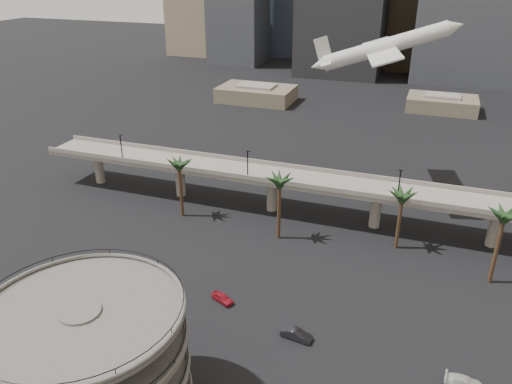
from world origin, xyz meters
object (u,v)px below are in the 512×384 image
(airborne_jet, at_px, (384,47))
(car_c, at_px, (464,382))
(car_b, at_px, (296,334))
(car_a, at_px, (222,298))
(parking_ramp, at_px, (88,358))
(overpass, at_px, (323,186))

(airborne_jet, bearing_deg, car_c, -82.94)
(car_c, bearing_deg, car_b, 88.78)
(airborne_jet, xyz_separation_m, car_a, (-15.90, -50.22, -32.17))
(car_c, bearing_deg, parking_ramp, 118.64)
(car_a, xyz_separation_m, car_b, (13.36, -4.29, 0.07))
(airborne_jet, height_order, car_c, airborne_jet)
(airborne_jet, bearing_deg, car_b, -105.32)
(car_b, xyz_separation_m, car_c, (22.54, -1.31, -0.06))
(overpass, bearing_deg, airborne_jet, 66.17)
(overpass, relative_size, airborne_jet, 4.20)
(car_c, bearing_deg, airborne_jet, 21.83)
(airborne_jet, relative_size, car_a, 7.73)
(parking_ramp, height_order, car_c, parking_ramp)
(car_a, height_order, car_c, car_c)
(overpass, distance_m, airborne_jet, 31.60)
(parking_ramp, height_order, airborne_jet, airborne_jet)
(overpass, xyz_separation_m, car_b, (4.99, -37.45, -6.59))
(parking_ramp, height_order, overpass, parking_ramp)
(airborne_jet, xyz_separation_m, car_c, (20.00, -55.82, -32.16))
(car_a, height_order, car_b, car_b)
(car_b, bearing_deg, overpass, 14.76)
(parking_ramp, distance_m, car_b, 29.50)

